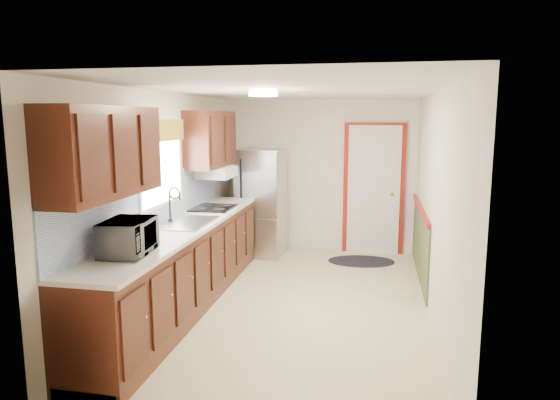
% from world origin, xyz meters
% --- Properties ---
extents(room_shell, '(3.20, 5.20, 2.52)m').
position_xyz_m(room_shell, '(0.00, 0.00, 1.20)').
color(room_shell, beige).
rests_on(room_shell, ground).
extents(kitchen_run, '(0.63, 4.00, 2.20)m').
position_xyz_m(kitchen_run, '(-1.24, -0.29, 0.81)').
color(kitchen_run, '#3B170D').
rests_on(kitchen_run, ground).
extents(back_wall_trim, '(1.12, 2.30, 2.08)m').
position_xyz_m(back_wall_trim, '(0.99, 2.21, 0.89)').
color(back_wall_trim, maroon).
rests_on(back_wall_trim, ground).
extents(ceiling_fixture, '(0.30, 0.30, 0.06)m').
position_xyz_m(ceiling_fixture, '(-0.30, -0.20, 2.36)').
color(ceiling_fixture, '#FFD88C').
rests_on(ceiling_fixture, room_shell).
extents(microwave, '(0.36, 0.57, 0.37)m').
position_xyz_m(microwave, '(-1.20, -1.50, 1.12)').
color(microwave, white).
rests_on(microwave, kitchen_run).
extents(refrigerator, '(0.72, 0.71, 1.64)m').
position_xyz_m(refrigerator, '(-0.85, 2.05, 0.82)').
color(refrigerator, '#B7B7BC').
rests_on(refrigerator, ground).
extents(rug, '(1.04, 0.74, 0.01)m').
position_xyz_m(rug, '(0.70, 1.90, 0.01)').
color(rug, black).
rests_on(rug, ground).
extents(cooktop, '(0.50, 0.60, 0.02)m').
position_xyz_m(cooktop, '(-1.19, 0.75, 0.95)').
color(cooktop, black).
rests_on(cooktop, kitchen_run).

